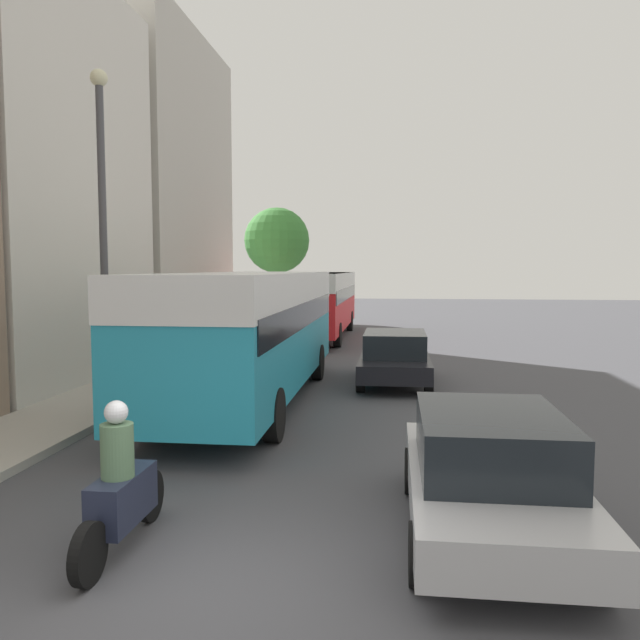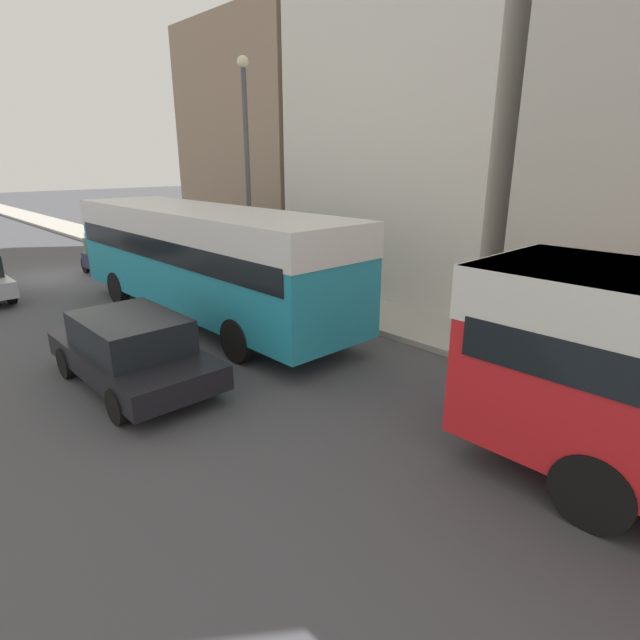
% 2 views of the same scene
% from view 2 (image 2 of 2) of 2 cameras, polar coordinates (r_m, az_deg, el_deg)
% --- Properties ---
extents(ground_plane, '(120.00, 120.00, 0.00)m').
position_cam_2_polar(ground_plane, '(21.70, -28.20, 4.30)').
color(ground_plane, '#47474C').
extents(sidewalk, '(2.20, 120.00, 0.15)m').
position_cam_2_polar(sidewalk, '(23.48, -16.24, 6.78)').
color(sidewalk, '#B2ADA3').
rests_on(sidewalk, ground_plane).
extents(building_corner, '(5.30, 7.21, 9.63)m').
position_cam_2_polar(building_corner, '(22.89, -5.21, 19.08)').
color(building_corner, gray).
rests_on(building_corner, ground_plane).
extents(building_midblock, '(5.44, 7.74, 11.02)m').
position_cam_2_polar(building_midblock, '(17.61, 11.90, 21.44)').
color(building_midblock, silver).
rests_on(building_midblock, ground_plane).
extents(bus_lead, '(2.63, 10.53, 3.07)m').
position_cam_2_polar(bus_lead, '(14.07, -13.26, 7.96)').
color(bus_lead, teal).
rests_on(bus_lead, ground_plane).
extents(motorcycle_behind_lead, '(0.38, 2.24, 1.73)m').
position_cam_2_polar(motorcycle_behind_lead, '(21.20, -24.69, 6.42)').
color(motorcycle_behind_lead, '#1E2338').
rests_on(motorcycle_behind_lead, ground_plane).
extents(car_far_curb, '(1.94, 4.21, 1.43)m').
position_cam_2_polar(car_far_curb, '(10.48, -20.67, -3.15)').
color(car_far_curb, black).
rests_on(car_far_curb, ground_plane).
extents(lamp_post, '(0.36, 0.36, 7.13)m').
position_cam_2_polar(lamp_post, '(16.78, -8.34, 17.68)').
color(lamp_post, '#47474C').
rests_on(lamp_post, sidewalk).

